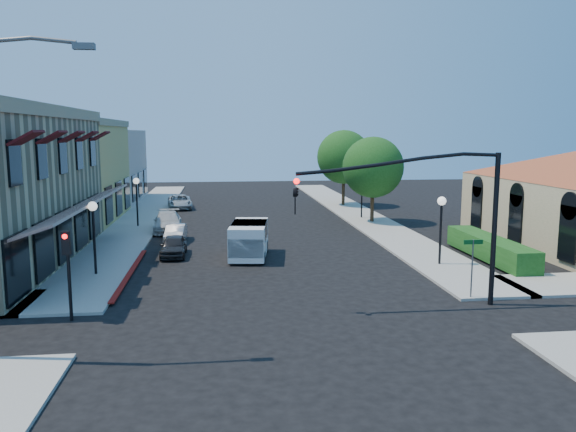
{
  "coord_description": "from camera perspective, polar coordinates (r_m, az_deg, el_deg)",
  "views": [
    {
      "loc": [
        -2.56,
        -18.86,
        6.74
      ],
      "look_at": [
        0.8,
        8.84,
        2.6
      ],
      "focal_mm": 35.0,
      "sensor_mm": 36.0,
      "label": 1
    }
  ],
  "objects": [
    {
      "name": "street_tree_b",
      "position": [
        52.16,
        5.69,
        5.98
      ],
      "size": [
        4.94,
        4.94,
        7.02
      ],
      "color": "#352415",
      "rests_on": "ground"
    },
    {
      "name": "signal_mast_arm",
      "position": [
        22.19,
        15.44,
        1.27
      ],
      "size": [
        8.01,
        0.39,
        6.0
      ],
      "color": "black",
      "rests_on": "ground"
    },
    {
      "name": "parked_car_d",
      "position": [
        51.36,
        -10.94,
        1.44
      ],
      "size": [
        2.51,
        4.64,
        1.23
      ],
      "primitive_type": "imported",
      "rotation": [
        0.0,
        0.0,
        0.11
      ],
      "color": "#B5B9BB",
      "rests_on": "ground"
    },
    {
      "name": "hedge",
      "position": [
        32.02,
        19.77,
        -4.22
      ],
      "size": [
        1.4,
        8.0,
        1.1
      ],
      "primitive_type": "cube",
      "color": "#194B15",
      "rests_on": "ground"
    },
    {
      "name": "lamppost_left_far",
      "position": [
        41.48,
        -15.14,
        2.61
      ],
      "size": [
        0.44,
        0.44,
        3.57
      ],
      "color": "black",
      "rests_on": "ground"
    },
    {
      "name": "sidewalk_left",
      "position": [
        46.75,
        -14.46,
        -0.05
      ],
      "size": [
        3.5,
        50.0,
        0.12
      ],
      "primitive_type": "cube",
      "color": "#9B998D",
      "rests_on": "ground"
    },
    {
      "name": "sidewalk_right",
      "position": [
        47.7,
        6.86,
        0.33
      ],
      "size": [
        3.5,
        50.0,
        0.12
      ],
      "primitive_type": "cube",
      "color": "#9B998D",
      "rests_on": "ground"
    },
    {
      "name": "yellow_stucco_building",
      "position": [
        46.78,
        -23.03,
        4.16
      ],
      "size": [
        10.0,
        12.0,
        7.6
      ],
      "primitive_type": "cube",
      "color": "tan",
      "rests_on": "ground"
    },
    {
      "name": "pink_stucco_building",
      "position": [
        58.4,
        -19.79,
        4.76
      ],
      "size": [
        10.0,
        12.0,
        7.0
      ],
      "primitive_type": "cube",
      "color": "#C8A497",
      "rests_on": "ground"
    },
    {
      "name": "secondary_signal",
      "position": [
        21.44,
        -21.5,
        -4.06
      ],
      "size": [
        0.28,
        0.42,
        3.32
      ],
      "color": "black",
      "rests_on": "ground"
    },
    {
      "name": "parked_car_b",
      "position": [
        35.75,
        -11.34,
        -1.72
      ],
      "size": [
        1.28,
        3.3,
        1.07
      ],
      "primitive_type": "imported",
      "rotation": [
        0.0,
        0.0,
        -0.04
      ],
      "color": "#A7A9AC",
      "rests_on": "ground"
    },
    {
      "name": "white_van",
      "position": [
        30.55,
        -3.98,
        -2.23
      ],
      "size": [
        2.4,
        4.49,
        1.9
      ],
      "color": "white",
      "rests_on": "ground"
    },
    {
      "name": "street_tree_a",
      "position": [
        42.49,
        8.63,
        4.91
      ],
      "size": [
        4.56,
        4.56,
        6.48
      ],
      "color": "#352415",
      "rests_on": "ground"
    },
    {
      "name": "ground",
      "position": [
        20.19,
        0.78,
        -11.06
      ],
      "size": [
        120.0,
        120.0,
        0.0
      ],
      "primitive_type": "plane",
      "color": "black",
      "rests_on": "ground"
    },
    {
      "name": "parked_car_c",
      "position": [
        39.5,
        -12.13,
        -0.59
      ],
      "size": [
        2.19,
        4.74,
        1.34
      ],
      "primitive_type": "imported",
      "rotation": [
        0.0,
        0.0,
        0.07
      ],
      "color": "#BCBCBA",
      "rests_on": "ground"
    },
    {
      "name": "lamppost_right_near",
      "position": [
        29.32,
        15.31,
        0.29
      ],
      "size": [
        0.44,
        0.44,
        3.57
      ],
      "color": "black",
      "rests_on": "ground"
    },
    {
      "name": "lamppost_right_far",
      "position": [
        44.45,
        7.53,
        3.2
      ],
      "size": [
        0.44,
        0.44,
        3.57
      ],
      "color": "black",
      "rests_on": "ground"
    },
    {
      "name": "parked_car_a",
      "position": [
        31.58,
        -11.55,
        -3.0
      ],
      "size": [
        1.36,
        3.37,
        1.15
      ],
      "primitive_type": "imported",
      "rotation": [
        0.0,
        0.0,
        0.0
      ],
      "color": "black",
      "rests_on": "ground"
    },
    {
      "name": "lamppost_left_near",
      "position": [
        27.8,
        -19.18,
        -0.31
      ],
      "size": [
        0.44,
        0.44,
        3.57
      ],
      "color": "black",
      "rests_on": "ground"
    },
    {
      "name": "street_name_sign",
      "position": [
        23.88,
        18.23,
        -4.18
      ],
      "size": [
        0.8,
        0.06,
        2.5
      ],
      "color": "#595B5E",
      "rests_on": "ground"
    },
    {
      "name": "curb_red_strip",
      "position": [
        28.03,
        -15.7,
        -5.8
      ],
      "size": [
        0.25,
        10.0,
        0.06
      ],
      "primitive_type": "cube",
      "color": "maroon",
      "rests_on": "ground"
    }
  ]
}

